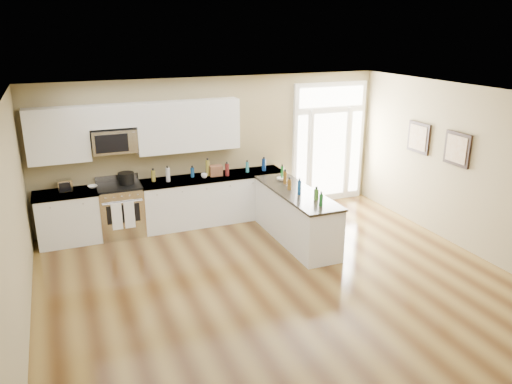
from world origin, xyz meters
TOP-DOWN VIEW (x-y plane):
  - ground at (0.00, 0.00)m, footprint 8.00×8.00m
  - room_shell at (0.00, 0.00)m, footprint 8.00×8.00m
  - back_cabinet_left at (-2.87, 3.69)m, footprint 1.10×0.66m
  - back_cabinet_right at (-0.16, 3.69)m, footprint 2.85×0.66m
  - peninsula_cabinet at (0.93, 2.24)m, footprint 0.69×2.32m
  - upper_cabinet_left at (-2.88, 3.83)m, footprint 1.04×0.33m
  - upper_cabinet_right at (-0.57, 3.83)m, footprint 1.94×0.33m
  - upper_cabinet_short at (-1.95, 3.83)m, footprint 0.82×0.33m
  - microwave at (-1.95, 3.80)m, footprint 0.78×0.41m
  - entry_door at (2.55, 3.95)m, footprint 1.70×0.10m
  - wall_art_near at (3.47, 2.20)m, footprint 0.05×0.58m
  - wall_art_far at (3.47, 1.20)m, footprint 0.05×0.58m
  - kitchen_range at (-1.95, 3.69)m, footprint 0.79×0.70m
  - stockpot at (-1.80, 3.77)m, footprint 0.39×0.39m
  - toaster_oven at (-2.86, 3.77)m, footprint 0.26×0.22m
  - cardboard_box at (-0.10, 3.69)m, footprint 0.25×0.19m
  - bowl_left at (-2.40, 3.78)m, footprint 0.19×0.19m
  - bowl_peninsula at (0.94, 2.92)m, footprint 0.21×0.21m
  - cup_counter at (-0.36, 3.62)m, footprint 0.13×0.13m
  - counter_bottles at (0.22, 3.11)m, footprint 2.41×2.44m

SIDE VIEW (x-z plane):
  - ground at x=0.00m, z-range 0.00..0.00m
  - peninsula_cabinet at x=0.93m, z-range -0.04..0.90m
  - back_cabinet_right at x=-0.16m, z-range -0.03..0.91m
  - back_cabinet_left at x=-2.87m, z-range -0.03..0.91m
  - kitchen_range at x=-1.95m, z-range -0.06..1.02m
  - bowl_left at x=-2.40m, z-range 0.94..0.98m
  - bowl_peninsula at x=0.94m, z-range 0.94..0.99m
  - cup_counter at x=-0.36m, z-range 0.94..1.03m
  - cardboard_box at x=-0.10m, z-range 0.94..1.14m
  - toaster_oven at x=-2.86m, z-range 0.94..1.15m
  - counter_bottles at x=0.22m, z-range 0.90..1.21m
  - stockpot at x=-1.80m, z-range 0.95..1.18m
  - entry_door at x=2.55m, z-range 0.00..2.60m
  - wall_art_near at x=3.47m, z-range 1.41..1.99m
  - wall_art_far at x=3.47m, z-range 1.41..1.99m
  - room_shell at x=0.00m, z-range -2.29..5.71m
  - microwave at x=-1.95m, z-range 1.55..1.97m
  - upper_cabinet_left at x=-2.88m, z-range 1.45..2.40m
  - upper_cabinet_right at x=-0.57m, z-range 1.45..2.40m
  - upper_cabinet_short at x=-1.95m, z-range 2.00..2.40m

